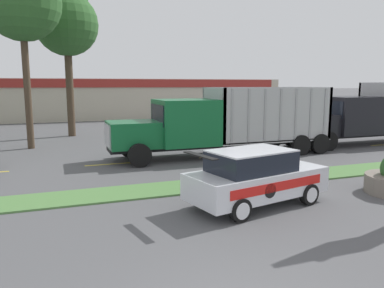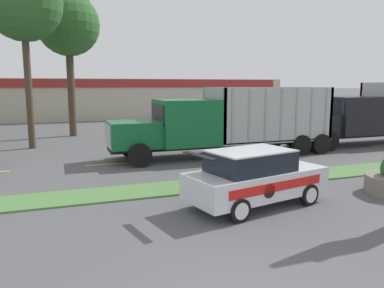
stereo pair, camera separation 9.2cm
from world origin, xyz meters
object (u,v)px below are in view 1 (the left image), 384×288
(dump_truck_trail, at_px, (373,117))
(rally_car, at_px, (256,177))
(dump_truck_lead, at_px, (207,126))
(traffic_cone, at_px, (302,174))

(dump_truck_trail, distance_m, rally_car, 14.90)
(dump_truck_lead, distance_m, rally_car, 7.72)
(dump_truck_lead, relative_size, rally_car, 2.49)
(dump_truck_lead, xyz_separation_m, dump_truck_trail, (11.02, 0.46, 0.05))
(dump_truck_lead, distance_m, dump_truck_trail, 11.03)
(traffic_cone, bearing_deg, dump_truck_lead, 104.06)
(rally_car, height_order, traffic_cone, rally_car)
(dump_truck_lead, distance_m, traffic_cone, 6.03)
(dump_truck_trail, bearing_deg, dump_truck_lead, -177.61)
(dump_truck_lead, height_order, dump_truck_trail, dump_truck_trail)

